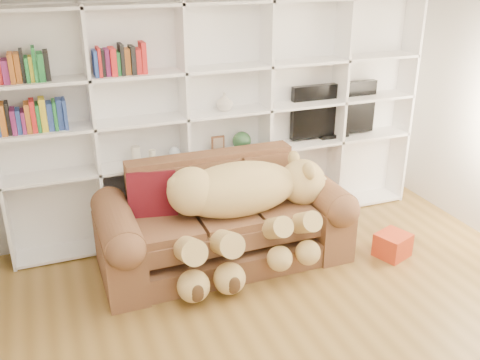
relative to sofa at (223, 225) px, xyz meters
name	(u,v)px	position (x,y,z in m)	size (l,w,h in m)	color
floor	(331,360)	(0.27, -1.65, -0.37)	(5.00, 5.00, 0.00)	brown
wall_back	(219,102)	(0.27, 0.85, 0.98)	(5.00, 0.02, 2.70)	silver
bookshelf	(201,112)	(0.03, 0.72, 0.93)	(4.43, 0.35, 2.40)	white
sofa	(223,225)	(0.00, 0.00, 0.00)	(2.35, 1.02, 0.99)	brown
teddy_bear	(243,203)	(0.13, -0.20, 0.31)	(1.71, 0.95, 0.99)	tan
throw_pillow	(152,195)	(-0.63, 0.16, 0.35)	(0.45, 0.15, 0.45)	#510E13
gift_box	(393,245)	(1.59, -0.55, -0.25)	(0.30, 0.28, 0.24)	#BA3718
tv	(334,111)	(1.57, 0.71, 0.79)	(1.03, 0.18, 0.61)	black
picture_frame	(218,144)	(0.18, 0.66, 0.59)	(0.14, 0.03, 0.18)	#58331E
green_vase	(242,141)	(0.45, 0.66, 0.59)	(0.20, 0.20, 0.20)	#2B532E
figurine_tall	(136,155)	(-0.67, 0.66, 0.58)	(0.09, 0.09, 0.18)	silver
figurine_short	(152,156)	(-0.51, 0.66, 0.55)	(0.07, 0.07, 0.12)	silver
snow_globe	(175,152)	(-0.28, 0.66, 0.56)	(0.12, 0.12, 0.12)	white
shelf_vase	(225,102)	(0.26, 0.66, 1.03)	(0.17, 0.17, 0.18)	beige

